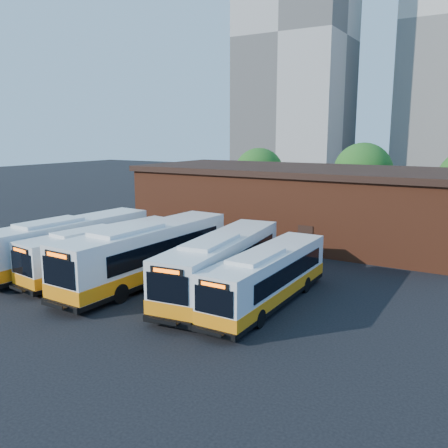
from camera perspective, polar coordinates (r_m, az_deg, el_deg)
The scene contains 11 objects.
ground at distance 26.89m, azimuth -7.54°, elevation -9.51°, with size 220.00×220.00×0.00m, color black.
bus_farwest at distance 34.97m, azimuth -18.04°, elevation -2.40°, with size 3.51×13.32×3.59m.
bus_west at distance 32.67m, azimuth -14.23°, elevation -3.35°, with size 4.03×12.25×3.29m.
bus_midwest at distance 30.37m, azimuth -9.25°, elevation -3.77°, with size 3.40×14.06×3.80m.
bus_mideast at distance 26.29m, azimuth 5.24°, elevation -6.62°, with size 2.49×11.67×3.17m.
bus_east at distance 28.07m, azimuth -0.29°, elevation -5.10°, with size 4.08×13.14×3.53m.
transit_worker at distance 23.23m, azimuth -3.78°, elevation -10.36°, with size 0.67×0.44×1.83m, color #121636.
depot_building at distance 43.15m, azimuth 8.97°, elevation 2.62°, with size 28.60×12.60×6.40m.
tree_west at distance 57.96m, azimuth 4.22°, elevation 6.16°, with size 6.00×6.00×7.65m.
tree_mid at distance 55.61m, azimuth 16.37°, elevation 6.01°, with size 6.56×6.56×8.36m.
tower_left at distance 100.91m, azimuth 8.77°, elevation 21.26°, with size 20.00×18.00×56.20m.
Camera 1 is at (15.75, -19.72, 9.28)m, focal length 38.00 mm.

